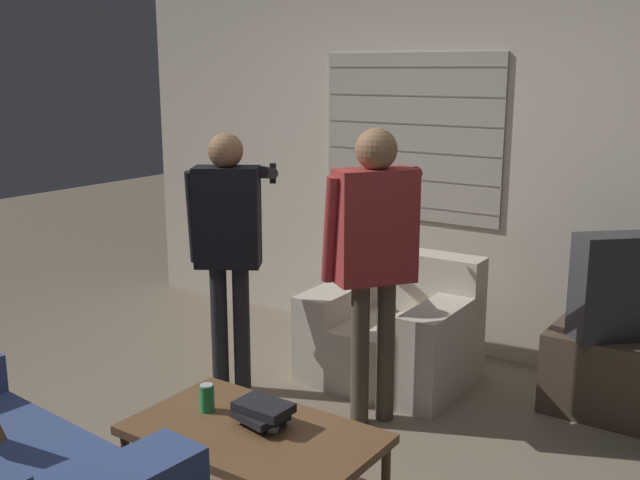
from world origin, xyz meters
The scene contains 11 objects.
ground_plane centered at (0.00, 0.00, 0.00)m, with size 16.00×16.00×0.00m, color #7F705B.
wall_back centered at (-0.01, 2.03, 1.28)m, with size 5.20×0.08×2.55m.
armchair_beige centered at (0.06, 1.33, 0.30)m, with size 0.96×0.80×0.77m.
coffee_table centered at (0.30, -0.34, 0.37)m, with size 1.07×0.64×0.40m.
tv_stand centered at (1.40, 1.60, 0.23)m, with size 0.85×0.52×0.47m.
tv centered at (1.40, 1.60, 0.76)m, with size 0.64×0.62×0.58m.
person_left_standing centered at (-0.66, 0.62, 0.98)m, with size 0.48×0.79×1.55m.
person_right_standing centered at (0.26, 0.74, 1.02)m, with size 0.53×0.77×1.61m.
book_stack centered at (0.30, -0.28, 0.46)m, with size 0.25×0.21×0.10m.
soda_can centered at (0.01, -0.31, 0.47)m, with size 0.07×0.07×0.13m.
spare_remote centered at (0.35, -0.25, 0.42)m, with size 0.10×0.13×0.02m.
Camera 1 is at (2.18, -2.59, 1.90)m, focal length 42.00 mm.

